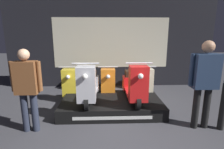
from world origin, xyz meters
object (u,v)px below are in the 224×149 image
at_px(scooter_backrow_2, 142,83).
at_px(person_right_browsing, 205,77).
at_px(scooter_backrow_0, 73,83).
at_px(person_left_browsing, 27,85).
at_px(street_bollard, 223,105).
at_px(scooter_display_left, 89,85).
at_px(scooter_display_right, 134,84).
at_px(scooter_backrow_1, 108,83).

height_order(scooter_backrow_2, person_right_browsing, person_right_browsing).
relative_size(scooter_backrow_0, scooter_backrow_2, 1.00).
distance_m(person_left_browsing, street_bollard, 3.75).
xyz_separation_m(scooter_display_left, scooter_backrow_2, (1.51, 1.18, -0.29)).
distance_m(scooter_display_right, scooter_backrow_1, 1.36).
bearing_deg(street_bollard, scooter_display_left, 161.00).
xyz_separation_m(person_left_browsing, person_right_browsing, (3.34, -0.00, 0.11)).
xyz_separation_m(scooter_backrow_2, person_left_browsing, (-2.57, -2.01, 0.54)).
bearing_deg(scooter_display_right, person_right_browsing, -34.50).
bearing_deg(street_bollard, scooter_backrow_1, 136.48).
bearing_deg(scooter_backrow_0, person_left_browsing, -103.29).
bearing_deg(scooter_display_left, scooter_backrow_2, 37.93).
relative_size(scooter_backrow_2, person_left_browsing, 1.01).
bearing_deg(scooter_backrow_2, scooter_display_right, -110.12).
height_order(person_left_browsing, street_bollard, person_left_browsing).
xyz_separation_m(person_right_browsing, street_bollard, (0.38, -0.09, -0.53)).
xyz_separation_m(scooter_display_right, person_left_browsing, (-2.13, -0.83, 0.25)).
distance_m(scooter_backrow_0, scooter_backrow_2, 2.09).
distance_m(scooter_backrow_1, scooter_backrow_2, 1.05).
distance_m(scooter_display_right, street_bollard, 1.84).
bearing_deg(person_left_browsing, person_right_browsing, -0.00).
distance_m(scooter_backrow_2, person_right_browsing, 2.25).
relative_size(scooter_backrow_0, person_right_browsing, 0.93).
relative_size(scooter_backrow_2, street_bollard, 1.55).
height_order(scooter_backrow_1, person_right_browsing, person_right_browsing).
xyz_separation_m(scooter_display_left, person_left_browsing, (-1.06, -0.83, 0.25)).
bearing_deg(person_left_browsing, scooter_display_right, 21.25).
xyz_separation_m(scooter_display_right, person_right_browsing, (1.21, -0.83, 0.36)).
bearing_deg(scooter_backrow_2, person_left_browsing, -141.98).
relative_size(scooter_backrow_1, person_left_browsing, 1.01).
distance_m(scooter_display_right, scooter_backrow_0, 2.05).
height_order(scooter_display_left, scooter_backrow_0, scooter_display_left).
xyz_separation_m(scooter_display_left, street_bollard, (2.67, -0.92, -0.16)).
distance_m(scooter_display_left, person_left_browsing, 1.37).
relative_size(scooter_display_right, scooter_backrow_0, 1.00).
distance_m(scooter_display_left, scooter_backrow_2, 1.93).
bearing_deg(scooter_backrow_1, scooter_backrow_2, 0.00).
height_order(scooter_backrow_0, scooter_backrow_1, same).
bearing_deg(person_right_browsing, scooter_display_right, 145.50).
bearing_deg(scooter_display_left, street_bollard, -19.00).
bearing_deg(scooter_backrow_2, scooter_display_left, -142.07).
relative_size(scooter_backrow_1, person_right_browsing, 0.93).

